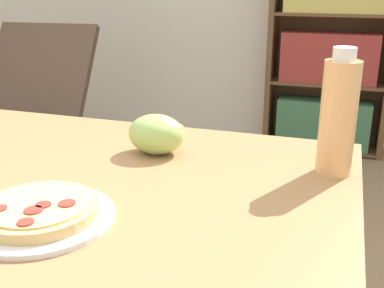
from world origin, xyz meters
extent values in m
cube|color=#A37549|center=(-0.01, -0.10, 0.74)|extent=(1.26, 0.88, 0.03)
cylinder|color=#A37549|center=(0.55, 0.29, 0.36)|extent=(0.06, 0.06, 0.72)
cylinder|color=white|center=(0.07, -0.25, 0.76)|extent=(0.26, 0.26, 0.01)
cylinder|color=#DBB26B|center=(0.07, -0.25, 0.78)|extent=(0.21, 0.21, 0.02)
cylinder|color=#EACC7A|center=(0.07, -0.25, 0.79)|extent=(0.18, 0.18, 0.00)
cylinder|color=#A83328|center=(0.13, -0.24, 0.79)|extent=(0.03, 0.03, 0.00)
cylinder|color=#A83328|center=(0.03, -0.29, 0.79)|extent=(0.02, 0.02, 0.00)
cylinder|color=#A83328|center=(0.09, -0.26, 0.79)|extent=(0.03, 0.03, 0.00)
cylinder|color=#A83328|center=(0.09, -0.28, 0.79)|extent=(0.03, 0.03, 0.00)
cylinder|color=#A83328|center=(0.10, -0.32, 0.79)|extent=(0.03, 0.03, 0.00)
ellipsoid|color=#A8CC66|center=(0.14, 0.13, 0.81)|extent=(0.14, 0.11, 0.10)
sphere|color=#A8CC66|center=(0.10, 0.11, 0.82)|extent=(0.02, 0.02, 0.02)
sphere|color=#A8CC66|center=(0.15, 0.15, 0.81)|extent=(0.02, 0.02, 0.02)
sphere|color=#A8CC66|center=(0.13, 0.16, 0.81)|extent=(0.03, 0.03, 0.03)
sphere|color=#A8CC66|center=(0.15, 0.11, 0.77)|extent=(0.03, 0.03, 0.03)
sphere|color=#A8CC66|center=(0.15, 0.15, 0.77)|extent=(0.02, 0.02, 0.02)
sphere|color=#A8CC66|center=(0.13, 0.09, 0.82)|extent=(0.02, 0.02, 0.02)
sphere|color=#A8CC66|center=(0.19, 0.15, 0.82)|extent=(0.03, 0.03, 0.03)
sphere|color=#A8CC66|center=(0.17, 0.15, 0.80)|extent=(0.02, 0.02, 0.02)
cylinder|color=#EFB270|center=(0.55, 0.13, 0.88)|extent=(0.08, 0.08, 0.24)
cylinder|color=white|center=(0.55, 0.13, 1.02)|extent=(0.05, 0.05, 0.03)
cube|color=slate|center=(-1.22, 1.42, 0.05)|extent=(0.65, 0.60, 0.10)
cube|color=brown|center=(-1.22, 1.34, 0.36)|extent=(0.70, 0.56, 0.14)
cube|color=brown|center=(-1.25, 1.64, 0.60)|extent=(0.69, 0.47, 0.55)
cube|color=brown|center=(0.06, 2.47, 0.70)|extent=(0.04, 0.27, 1.40)
cube|color=brown|center=(0.44, 2.59, 0.70)|extent=(0.80, 0.01, 1.40)
cube|color=brown|center=(0.44, 2.47, 0.02)|extent=(0.73, 0.25, 0.02)
cube|color=#3D704C|center=(0.44, 2.45, 0.19)|extent=(0.62, 0.19, 0.33)
cube|color=brown|center=(0.44, 2.47, 0.47)|extent=(0.73, 0.25, 0.02)
cube|color=#99332D|center=(0.44, 2.45, 0.65)|extent=(0.62, 0.19, 0.33)
cube|color=brown|center=(0.44, 2.47, 0.93)|extent=(0.73, 0.25, 0.02)
camera|label=1|loc=(0.56, -0.88, 1.16)|focal=45.00mm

